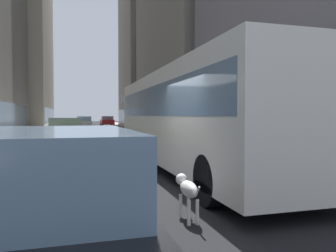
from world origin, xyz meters
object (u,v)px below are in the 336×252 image
object	(u,v)px
dalmatian_dog	(187,189)
traffic_light_near	(291,95)
car_black_suv	(24,223)
transit_bus	(191,114)
car_yellow_taxi	(66,133)
car_grey_wagon	(156,129)
car_red_coupe	(107,121)
car_white_van	(84,123)

from	to	relation	value
dalmatian_dog	traffic_light_near	size ratio (longest dim) A/B	0.28
car_black_suv	traffic_light_near	world-z (taller)	traffic_light_near
transit_bus	car_yellow_taxi	xyz separation A→B (m)	(-4.00, 8.38, -0.96)
car_yellow_taxi	car_grey_wagon	world-z (taller)	same
car_red_coupe	traffic_light_near	distance (m)	44.57
car_red_coupe	car_yellow_taxi	distance (m)	36.51
dalmatian_dog	traffic_light_near	bearing A→B (deg)	40.90
car_red_coupe	traffic_light_near	world-z (taller)	traffic_light_near
car_red_coupe	car_grey_wagon	world-z (taller)	same
car_yellow_taxi	dalmatian_dog	size ratio (longest dim) A/B	4.19
car_black_suv	car_white_van	xyz separation A→B (m)	(1.60, 38.63, -0.00)
transit_bus	car_black_suv	distance (m)	8.07
transit_bus	car_white_van	xyz separation A→B (m)	(-2.40, 31.68, -0.96)
car_black_suv	traffic_light_near	bearing A→B (deg)	41.89
car_grey_wagon	transit_bus	bearing A→B (deg)	-98.12
car_grey_wagon	traffic_light_near	size ratio (longest dim) A/B	1.37
traffic_light_near	car_yellow_taxi	bearing A→B (deg)	132.47
car_black_suv	car_white_van	bearing A→B (deg)	87.63
car_black_suv	car_white_van	size ratio (longest dim) A/B	1.18
car_black_suv	car_yellow_taxi	bearing A→B (deg)	90.00
car_red_coupe	dalmatian_dog	distance (m)	49.36
car_grey_wagon	car_black_suv	bearing A→B (deg)	-107.15
dalmatian_dog	traffic_light_near	world-z (taller)	traffic_light_near
car_grey_wagon	traffic_light_near	distance (m)	11.55
car_red_coupe	car_black_suv	xyz separation A→B (m)	(-5.60, -51.40, -0.00)
dalmatian_dog	traffic_light_near	distance (m)	7.52
car_grey_wagon	car_black_suv	xyz separation A→B (m)	(-5.60, -18.15, 0.00)
car_white_van	car_black_suv	bearing A→B (deg)	-92.37
car_red_coupe	car_grey_wagon	xyz separation A→B (m)	(-0.00, -33.25, -0.00)
car_red_coupe	car_yellow_taxi	xyz separation A→B (m)	(-5.60, -36.08, -0.00)
transit_bus	traffic_light_near	world-z (taller)	traffic_light_near
transit_bus	car_red_coupe	size ratio (longest dim) A/B	2.57
transit_bus	car_black_suv	xyz separation A→B (m)	(-4.00, -6.94, -0.95)
transit_bus	car_black_suv	bearing A→B (deg)	-119.95
traffic_light_near	transit_bus	bearing A→B (deg)	179.46
car_white_van	traffic_light_near	bearing A→B (deg)	-79.11
traffic_light_near	dalmatian_dog	bearing A→B (deg)	-139.10
car_white_van	traffic_light_near	distance (m)	32.34
car_grey_wagon	car_white_van	xyz separation A→B (m)	(-4.00, 20.47, -0.00)
car_white_van	traffic_light_near	size ratio (longest dim) A/B	1.17
car_grey_wagon	car_black_suv	size ratio (longest dim) A/B	1.00
car_black_suv	car_red_coupe	bearing A→B (deg)	83.78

